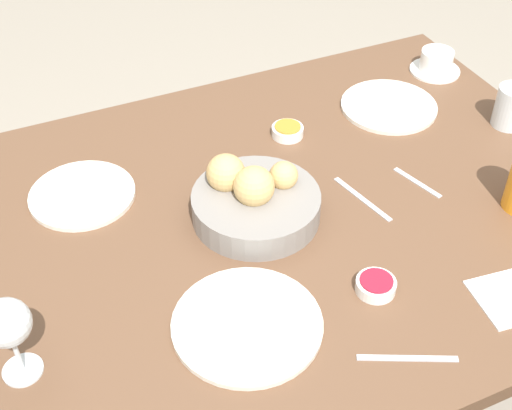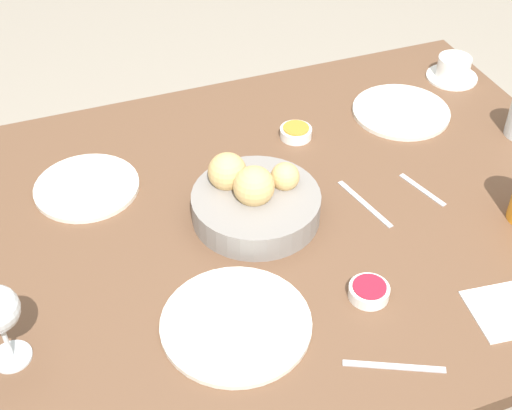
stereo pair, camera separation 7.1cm
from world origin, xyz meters
The scene contains 14 objects.
dining_table centered at (0.00, 0.00, 0.64)m, with size 1.33×1.01×0.73m.
bread_basket centered at (0.07, -0.02, 0.77)m, with size 0.25×0.25×0.12m.
plate_near_left centered at (-0.38, -0.23, 0.74)m, with size 0.23×0.23×0.01m.
plate_near_right centered at (0.36, -0.21, 0.74)m, with size 0.21×0.21×0.01m.
plate_far_center centered at (0.19, 0.23, 0.74)m, with size 0.25×0.25×0.01m.
water_tumbler centered at (-0.59, -0.06, 0.78)m, with size 0.07×0.07×0.09m.
wine_glass centered at (0.55, 0.17, 0.85)m, with size 0.08×0.08×0.16m.
coffee_cup centered at (-0.58, -0.33, 0.76)m, with size 0.13×0.13×0.06m.
jam_bowl_berry centered at (-0.05, 0.25, 0.75)m, with size 0.07×0.07×0.03m.
jam_bowl_honey centered at (-0.11, -0.23, 0.75)m, with size 0.07×0.07×0.03m.
fork_silver centered at (-0.02, 0.40, 0.73)m, with size 0.15×0.08×0.00m.
knife_silver centered at (-0.15, 0.03, 0.73)m, with size 0.04×0.16×0.00m.
spoon_coffee centered at (-0.28, 0.03, 0.73)m, with size 0.04×0.12×0.00m.
napkin centered at (-0.25, 0.36, 0.74)m, with size 0.13×0.13×0.00m.
Camera 1 is at (0.49, 0.93, 1.67)m, focal length 50.00 mm.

